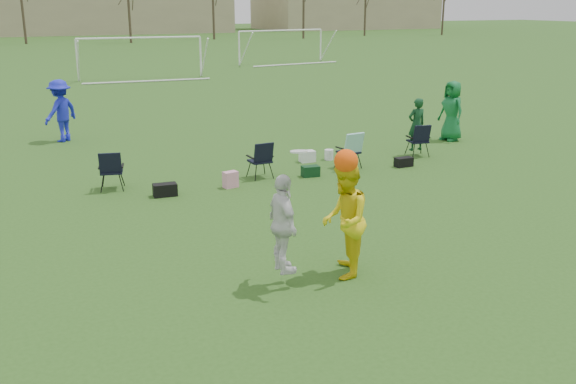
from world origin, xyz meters
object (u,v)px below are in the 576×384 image
fielder_blue (61,111)px  fielder_green_far (452,111)px  goal_right (281,37)px  goal_mid (140,46)px  center_contest (327,220)px

fielder_blue → fielder_green_far: fielder_blue is taller
fielder_blue → goal_right: 29.66m
goal_mid → center_contest: bearing=-93.2°
fielder_blue → center_contest: size_ratio=0.90×
center_contest → goal_right: (15.87, 36.52, 0.90)m
fielder_green_far → goal_right: 29.27m
fielder_green_far → center_contest: 12.11m
fielder_green_far → goal_right: size_ratio=0.27×
fielder_blue → center_contest: 13.61m
fielder_green_far → goal_right: goal_right is taller
fielder_blue → goal_mid: size_ratio=0.27×
fielder_green_far → center_contest: (-9.03, -8.07, 0.04)m
center_contest → goal_right: 39.83m
fielder_blue → goal_mid: (6.49, 17.17, 0.91)m
fielder_blue → goal_mid: 18.38m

